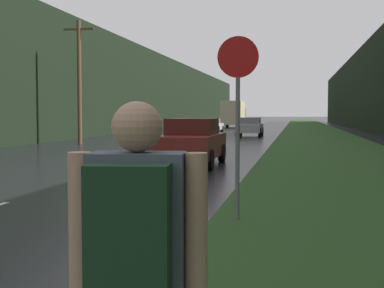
{
  "coord_description": "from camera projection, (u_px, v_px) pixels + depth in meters",
  "views": [
    {
      "loc": [
        5.57,
        0.49,
        1.74
      ],
      "look_at": [
        2.78,
        14.75,
        0.91
      ],
      "focal_mm": 50.0,
      "sensor_mm": 36.0,
      "label": 1
    }
  ],
  "objects": [
    {
      "name": "delivery_truck",
      "position": [
        234.0,
        114.0,
        66.41
      ],
      "size": [
        2.6,
        7.81,
        3.27
      ],
      "color": "#6E684F",
      "rests_on": "ground_plane"
    },
    {
      "name": "hitchhiker_with_backpack",
      "position": [
        136.0,
        275.0,
        2.35
      ],
      "size": [
        0.62,
        0.46,
        1.8
      ],
      "rotation": [
        0.0,
        0.0,
        0.12
      ],
      "color": "navy",
      "rests_on": "ground_plane"
    },
    {
      "name": "grass_verge",
      "position": [
        319.0,
        138.0,
        38.5
      ],
      "size": [
        6.0,
        240.0,
        0.02
      ],
      "primitive_type": "cube",
      "color": "#26471E",
      "rests_on": "ground_plane"
    },
    {
      "name": "treeline_far_side",
      "position": [
        130.0,
        88.0,
        51.4
      ],
      "size": [
        2.0,
        140.0,
        8.33
      ],
      "primitive_type": "cube",
      "color": "black",
      "rests_on": "ground_plane"
    },
    {
      "name": "car_passing_far",
      "position": [
        250.0,
        127.0,
        40.54
      ],
      "size": [
        1.87,
        4.3,
        1.44
      ],
      "rotation": [
        0.0,
        0.0,
        3.14
      ],
      "color": "#9E9EA3",
      "rests_on": "ground_plane"
    },
    {
      "name": "utility_pole_far",
      "position": [
        79.0,
        80.0,
        30.36
      ],
      "size": [
        1.8,
        0.24,
        7.02
      ],
      "color": "#4C3823",
      "rests_on": "ground_plane"
    },
    {
      "name": "car_passing_near",
      "position": [
        191.0,
        142.0,
        17.99
      ],
      "size": [
        1.91,
        4.4,
        1.58
      ],
      "rotation": [
        0.0,
        0.0,
        3.14
      ],
      "color": "maroon",
      "rests_on": "ground_plane"
    },
    {
      "name": "car_oncoming",
      "position": [
        211.0,
        125.0,
        48.9
      ],
      "size": [
        1.88,
        4.05,
        1.3
      ],
      "color": "#BCBCBC",
      "rests_on": "ground_plane"
    },
    {
      "name": "lane_stripe_c",
      "position": [
        105.0,
        172.0,
        15.87
      ],
      "size": [
        0.12,
        3.0,
        0.01
      ],
      "primitive_type": "cube",
      "color": "silver",
      "rests_on": "ground_plane"
    },
    {
      "name": "stop_sign",
      "position": [
        238.0,
        109.0,
        8.64
      ],
      "size": [
        0.67,
        0.07,
        2.99
      ],
      "color": "slate",
      "rests_on": "ground_plane"
    },
    {
      "name": "lane_stripe_d",
      "position": [
        163.0,
        154.0,
        22.73
      ],
      "size": [
        0.12,
        3.0,
        0.01
      ],
      "primitive_type": "cube",
      "color": "silver",
      "rests_on": "ground_plane"
    }
  ]
}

